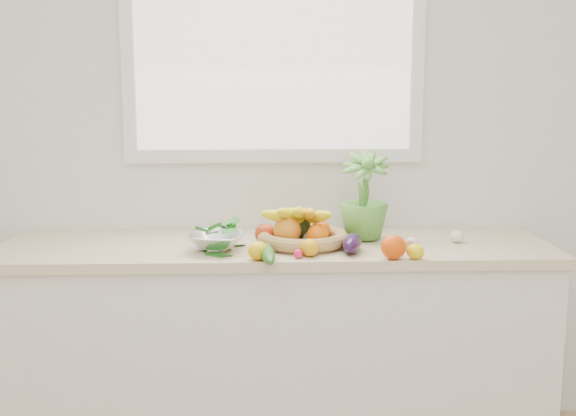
{
  "coord_description": "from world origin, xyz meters",
  "views": [
    {
      "loc": [
        -0.06,
        -0.92,
        1.56
      ],
      "look_at": [
        0.05,
        1.93,
        1.05
      ],
      "focal_mm": 45.0,
      "sensor_mm": 36.0,
      "label": 1
    }
  ],
  "objects_px": {
    "eggplant": "(352,243)",
    "fruit_basket": "(302,232)",
    "colander_with_spinach": "(217,236)",
    "apple": "(265,234)",
    "cucumber": "(268,254)",
    "potted_herb": "(364,195)"
  },
  "relations": [
    {
      "from": "cucumber",
      "to": "potted_herb",
      "type": "distance_m",
      "value": 0.55
    },
    {
      "from": "colander_with_spinach",
      "to": "cucumber",
      "type": "bearing_deg",
      "value": -38.94
    },
    {
      "from": "potted_herb",
      "to": "fruit_basket",
      "type": "xyz_separation_m",
      "value": [
        -0.26,
        -0.1,
        -0.14
      ]
    },
    {
      "from": "fruit_basket",
      "to": "colander_with_spinach",
      "type": "height_order",
      "value": "fruit_basket"
    },
    {
      "from": "apple",
      "to": "eggplant",
      "type": "xyz_separation_m",
      "value": [
        0.33,
        -0.14,
        -0.01
      ]
    },
    {
      "from": "apple",
      "to": "potted_herb",
      "type": "relative_size",
      "value": 0.24
    },
    {
      "from": "apple",
      "to": "eggplant",
      "type": "bearing_deg",
      "value": -23.47
    },
    {
      "from": "eggplant",
      "to": "potted_herb",
      "type": "xyz_separation_m",
      "value": [
        0.08,
        0.23,
        0.15
      ]
    },
    {
      "from": "apple",
      "to": "cucumber",
      "type": "bearing_deg",
      "value": -88.5
    },
    {
      "from": "eggplant",
      "to": "fruit_basket",
      "type": "xyz_separation_m",
      "value": [
        -0.19,
        0.13,
        0.02
      ]
    },
    {
      "from": "eggplant",
      "to": "fruit_basket",
      "type": "height_order",
      "value": "fruit_basket"
    },
    {
      "from": "cucumber",
      "to": "fruit_basket",
      "type": "relative_size",
      "value": 0.61
    },
    {
      "from": "cucumber",
      "to": "potted_herb",
      "type": "xyz_separation_m",
      "value": [
        0.4,
        0.34,
        0.16
      ]
    },
    {
      "from": "apple",
      "to": "fruit_basket",
      "type": "xyz_separation_m",
      "value": [
        0.15,
        -0.02,
        0.01
      ]
    },
    {
      "from": "apple",
      "to": "colander_with_spinach",
      "type": "distance_m",
      "value": 0.21
    },
    {
      "from": "eggplant",
      "to": "fruit_basket",
      "type": "relative_size",
      "value": 0.41
    },
    {
      "from": "fruit_basket",
      "to": "apple",
      "type": "bearing_deg",
      "value": 174.11
    },
    {
      "from": "potted_herb",
      "to": "fruit_basket",
      "type": "relative_size",
      "value": 0.8
    },
    {
      "from": "fruit_basket",
      "to": "colander_with_spinach",
      "type": "distance_m",
      "value": 0.35
    },
    {
      "from": "cucumber",
      "to": "potted_herb",
      "type": "height_order",
      "value": "potted_herb"
    },
    {
      "from": "eggplant",
      "to": "colander_with_spinach",
      "type": "height_order",
      "value": "colander_with_spinach"
    },
    {
      "from": "apple",
      "to": "cucumber",
      "type": "xyz_separation_m",
      "value": [
        0.01,
        -0.26,
        -0.02
      ]
    }
  ]
}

